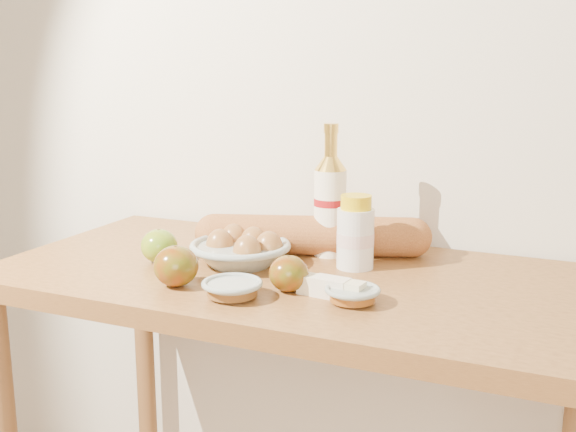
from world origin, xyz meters
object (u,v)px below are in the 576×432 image
object	(u,v)px
egg_bowl	(242,250)
baguette	(312,235)
table	(294,330)
cream_bottle	(355,234)
bourbon_bottle	(330,203)

from	to	relation	value
egg_bowl	baguette	world-z (taller)	baguette
table	cream_bottle	world-z (taller)	cream_bottle
table	baguette	world-z (taller)	baguette
cream_bottle	egg_bowl	size ratio (longest dim) A/B	0.57
bourbon_bottle	cream_bottle	world-z (taller)	bourbon_bottle
cream_bottle	egg_bowl	world-z (taller)	cream_bottle
bourbon_bottle	baguette	size ratio (longest dim) A/B	0.55
bourbon_bottle	cream_bottle	xyz separation A→B (m)	(0.08, -0.07, -0.05)
egg_bowl	baguette	size ratio (longest dim) A/B	0.51
table	egg_bowl	bearing A→B (deg)	177.93
baguette	bourbon_bottle	bearing A→B (deg)	0.64
table	cream_bottle	size ratio (longest dim) A/B	8.03
bourbon_bottle	cream_bottle	distance (m)	0.12
cream_bottle	bourbon_bottle	bearing A→B (deg)	119.19
table	baguette	xyz separation A→B (m)	(-0.02, 0.13, 0.17)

